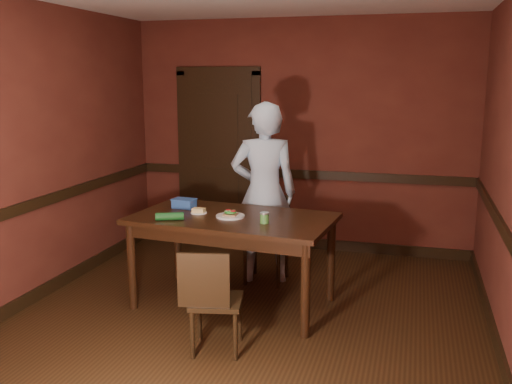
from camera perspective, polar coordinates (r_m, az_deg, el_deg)
The scene contains 20 objects.
floor at distance 4.94m, azimuth -1.13°, elevation -12.80°, with size 4.00×4.50×0.01m, color black.
wall_back at distance 6.73m, azimuth 4.42°, elevation 5.60°, with size 4.00×0.02×2.70m, color #58241A.
wall_front at distance 2.54m, azimuth -16.21°, elevation -4.54°, with size 4.00×0.02×2.70m, color #58241A.
wall_left at distance 5.48m, azimuth -21.66°, elevation 3.50°, with size 0.02×4.50×2.70m, color #58241A.
dado_back at distance 6.77m, azimuth 4.34°, elevation 1.79°, with size 4.00×0.03×0.10m, color black.
dado_left at distance 5.55m, azimuth -21.20°, elevation -1.10°, with size 0.03×4.50×0.10m, color black.
dado_right at distance 4.51m, azimuth 23.81°, elevation -4.08°, with size 0.03×4.50×0.10m, color black.
baseboard_back at distance 6.96m, azimuth 4.24°, elevation -5.04°, with size 4.00×0.03×0.12m, color black.
baseboard_left at distance 5.78m, azimuth -20.59°, elevation -9.27°, with size 0.03×4.50×0.12m, color black.
baseboard_right at distance 4.79m, azimuth 22.98°, elevation -13.82°, with size 0.03×4.50×0.12m, color black.
door at distance 6.99m, azimuth -3.74°, elevation 3.69°, with size 1.05×0.07×2.20m.
dining_table at distance 5.16m, azimuth -2.30°, elevation -6.87°, with size 1.75×0.99×0.82m, color black.
chair_far at distance 5.72m, azimuth 1.05°, elevation -4.80°, with size 0.40×0.40×0.86m, color black, non-canonical shape.
chair_near at distance 4.33m, azimuth -3.99°, elevation -10.63°, with size 0.38×0.38×0.81m, color black, non-canonical shape.
person at distance 5.65m, azimuth 0.80°, elevation -0.10°, with size 0.66×0.43×1.80m, color silver.
sandwich_plate at distance 5.01m, azimuth -2.58°, elevation -2.32°, with size 0.25×0.25×0.06m.
sauce_jar at distance 4.79m, azimuth 0.85°, elevation -2.59°, with size 0.08×0.08×0.09m.
cheese_saucer at distance 5.17m, azimuth -5.74°, elevation -1.92°, with size 0.15×0.15×0.05m.
food_tub at distance 5.38m, azimuth -7.20°, elevation -1.14°, with size 0.22×0.16×0.09m.
wrapped_veg at distance 4.95m, azimuth -8.63°, elevation -2.43°, with size 0.07×0.07×0.24m, color #16501C.
Camera 1 is at (1.32, -4.31, 2.03)m, focal length 40.00 mm.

